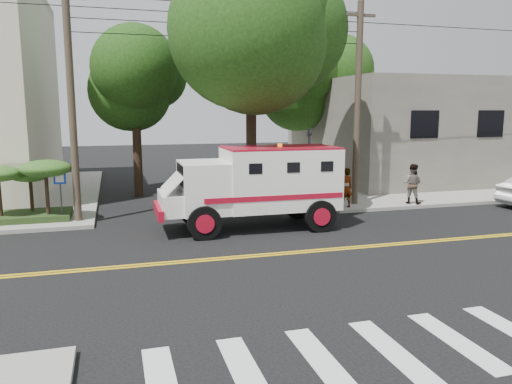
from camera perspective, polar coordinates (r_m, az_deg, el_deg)
name	(u,v)px	position (r m, az deg, el deg)	size (l,w,h in m)	color
ground	(261,255)	(15.31, 0.55, -7.27)	(100.00, 100.00, 0.00)	black
sidewalk_ne	(404,178)	(33.03, 16.54, 1.52)	(17.00, 17.00, 0.15)	gray
building_right	(422,129)	(34.01, 18.48, 6.85)	(14.00, 12.00, 6.00)	#5F5A51
utility_pole_left	(72,107)	(20.11, -20.31, 9.14)	(0.28, 0.28, 9.00)	#382D23
utility_pole_right	(357,107)	(22.81, 11.52, 9.50)	(0.28, 0.28, 9.00)	#382D23
tree_main	(263,40)	(21.35, 0.84, 16.97)	(6.08, 5.70, 9.85)	black
tree_left	(142,82)	(25.92, -12.95, 12.14)	(4.48, 4.20, 7.70)	black
tree_right	(324,82)	(32.59, 7.76, 12.33)	(4.80, 4.50, 8.20)	black
traffic_signal	(309,161)	(21.33, 6.08, 3.53)	(0.15, 0.18, 3.60)	#3F3F42
accessibility_sign	(60,189)	(20.55, -21.45, 0.29)	(0.45, 0.10, 2.02)	#3F3F42
palm_planter	(27,182)	(21.11, -24.72, 1.07)	(3.52, 2.63, 2.36)	#1E3314
armored_truck	(257,182)	(18.47, 0.17, 1.11)	(6.69, 2.76, 3.03)	white
pedestrian_a	(346,188)	(22.08, 10.22, 0.47)	(0.63, 0.42, 1.73)	gray
pedestrian_b	(412,184)	(23.71, 17.41, 0.90)	(0.88, 0.69, 1.82)	gray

